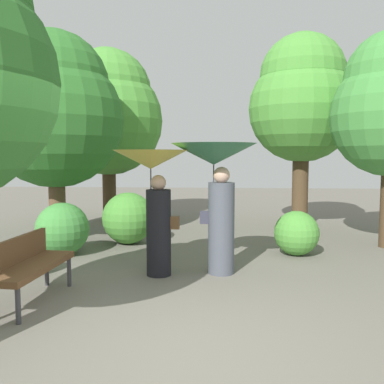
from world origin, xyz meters
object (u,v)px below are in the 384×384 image
Objects in this scene: person_left at (154,184)px; tree_far_back at (108,112)px; person_right at (216,176)px; tree_near_right at (302,99)px; park_bench at (27,263)px; tree_near_left at (55,109)px.

tree_far_back is (-2.14, 5.27, 1.67)m from person_left.
tree_far_back is at bearing 20.18° from person_left.
person_right is 0.42× the size of tree_near_right.
tree_near_right is at bearing -36.72° from person_left.
person_left is 0.98m from person_right.
tree_near_right is (4.50, 5.74, 2.78)m from park_bench.
tree_near_left is (-1.06, 3.63, 2.34)m from park_bench.
tree_near_right reaches higher than park_bench.
person_right is at bearing -116.40° from tree_near_right.
tree_near_right is (2.12, 4.27, 1.74)m from person_right.
person_right reaches higher than park_bench.
person_left is 0.40× the size of tree_far_back.
person_left is at bearing -124.77° from tree_near_right.
person_left is 0.44× the size of tree_near_left.
tree_near_left is (-3.45, 2.16, 1.30)m from person_right.
tree_near_left is 5.97m from tree_near_right.
tree_near_left is at bearing 44.91° from person_left.
park_bench is at bearing -73.66° from tree_near_left.
tree_far_back is (-5.22, 0.84, -0.19)m from tree_near_right.
person_left is at bearing 97.98° from person_right.
person_right reaches higher than person_left.
person_right is 0.46× the size of tree_near_left.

